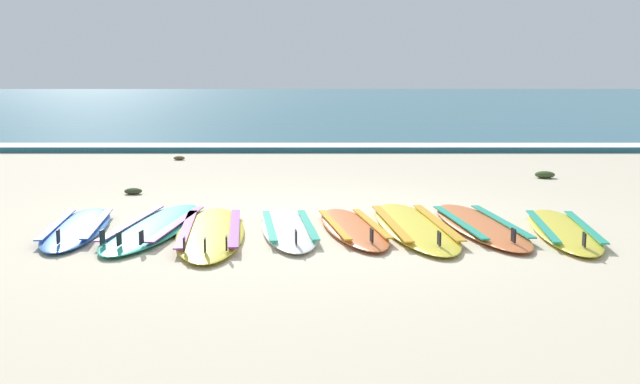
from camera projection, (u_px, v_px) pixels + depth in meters
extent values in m
plane|color=beige|center=(307.00, 223.00, 7.11)|extent=(80.00, 80.00, 0.00)
cube|color=#23667A|center=(319.00, 99.00, 43.20)|extent=(80.00, 60.00, 0.10)
cube|color=white|center=(314.00, 148.00, 14.00)|extent=(80.00, 0.89, 0.11)
ellipsoid|color=#3875CC|center=(79.00, 228.00, 6.75)|extent=(0.75, 2.05, 0.07)
cube|color=#334CB2|center=(58.00, 224.00, 6.72)|extent=(0.25, 1.40, 0.01)
cube|color=#334CB2|center=(99.00, 223.00, 6.76)|extent=(0.25, 1.40, 0.01)
cube|color=black|center=(60.00, 236.00, 5.97)|extent=(0.02, 0.09, 0.11)
ellipsoid|color=#2DB793|center=(156.00, 227.00, 6.79)|extent=(0.80, 2.38, 0.07)
cube|color=purple|center=(134.00, 222.00, 6.81)|extent=(0.23, 1.64, 0.01)
cube|color=purple|center=(179.00, 223.00, 6.77)|extent=(0.23, 1.64, 0.01)
cube|color=black|center=(120.00, 238.00, 5.88)|extent=(0.02, 0.09, 0.11)
cube|color=black|center=(104.00, 236.00, 5.96)|extent=(0.02, 0.09, 0.11)
cube|color=black|center=(143.00, 237.00, 5.93)|extent=(0.02, 0.09, 0.11)
ellipsoid|color=yellow|center=(212.00, 232.00, 6.57)|extent=(0.81, 2.39, 0.07)
cube|color=purple|center=(188.00, 228.00, 6.54)|extent=(0.24, 1.64, 0.01)
cube|color=purple|center=(236.00, 227.00, 6.58)|extent=(0.24, 1.64, 0.01)
cube|color=black|center=(206.00, 245.00, 5.66)|extent=(0.02, 0.09, 0.11)
cube|color=black|center=(185.00, 244.00, 5.70)|extent=(0.02, 0.09, 0.11)
cube|color=black|center=(228.00, 243.00, 5.73)|extent=(0.02, 0.09, 0.11)
ellipsoid|color=white|center=(290.00, 229.00, 6.69)|extent=(0.71, 1.97, 0.07)
cube|color=teal|center=(271.00, 225.00, 6.67)|extent=(0.23, 1.35, 0.01)
cube|color=teal|center=(309.00, 224.00, 6.71)|extent=(0.23, 1.35, 0.01)
cube|color=black|center=(297.00, 237.00, 5.94)|extent=(0.02, 0.09, 0.11)
ellipsoid|color=orange|center=(354.00, 228.00, 6.75)|extent=(0.78, 1.97, 0.07)
cube|color=gold|center=(335.00, 224.00, 6.71)|extent=(0.28, 1.34, 0.01)
cube|color=gold|center=(373.00, 223.00, 6.77)|extent=(0.28, 1.34, 0.01)
cube|color=black|center=(373.00, 235.00, 6.00)|extent=(0.03, 0.09, 0.11)
ellipsoid|color=yellow|center=(415.00, 226.00, 6.82)|extent=(0.81, 2.43, 0.07)
cube|color=gold|center=(392.00, 222.00, 6.79)|extent=(0.23, 1.67, 0.01)
cube|color=gold|center=(438.00, 221.00, 6.83)|extent=(0.23, 1.67, 0.01)
cube|color=black|center=(440.00, 238.00, 5.89)|extent=(0.02, 0.09, 0.11)
ellipsoid|color=orange|center=(481.00, 225.00, 6.86)|extent=(0.78, 2.25, 0.07)
cube|color=teal|center=(460.00, 221.00, 6.84)|extent=(0.24, 1.55, 0.01)
cube|color=teal|center=(502.00, 220.00, 6.88)|extent=(0.24, 1.55, 0.01)
cube|color=black|center=(515.00, 235.00, 6.00)|extent=(0.02, 0.09, 0.11)
ellipsoid|color=yellow|center=(564.00, 230.00, 6.64)|extent=(0.75, 2.09, 0.07)
cube|color=teal|center=(543.00, 225.00, 6.66)|extent=(0.24, 1.43, 0.01)
cube|color=teal|center=(586.00, 226.00, 6.61)|extent=(0.24, 1.43, 0.01)
cube|color=black|center=(586.00, 240.00, 5.84)|extent=(0.02, 0.09, 0.11)
ellipsoid|color=#4C4228|center=(180.00, 158.00, 12.46)|extent=(0.19, 0.15, 0.07)
ellipsoid|color=#384723|center=(546.00, 175.00, 10.26)|extent=(0.27, 0.22, 0.10)
ellipsoid|color=#2D381E|center=(134.00, 191.00, 8.87)|extent=(0.21, 0.17, 0.07)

